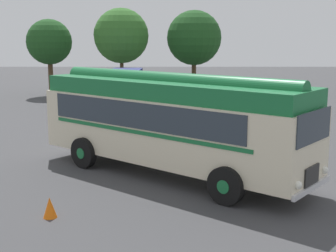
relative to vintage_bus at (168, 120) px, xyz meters
The scene contains 9 objects.
ground_plane 2.04m from the vintage_bus, ahead, with size 120.00×120.00×0.00m, color #3D3D3F.
vintage_bus is the anchor object (origin of this frame).
car_near_left 14.95m from the vintage_bus, 90.52° to the left, with size 2.24×4.34×1.66m.
car_mid_left 14.92m from the vintage_bus, 80.31° to the left, with size 2.11×4.28×1.66m.
box_van 15.76m from the vintage_bus, 100.75° to the left, with size 2.45×5.82×2.50m.
tree_far_left 24.44m from the vintage_bus, 113.15° to the left, with size 3.59×3.59×6.08m.
tree_left_of_centre 22.19m from the vintage_bus, 100.10° to the left, with size 4.28×4.28×6.90m.
tree_centre 22.43m from the vintage_bus, 84.50° to the left, with size 4.31×4.31×6.75m.
traffic_cone 5.26m from the vintage_bus, 128.44° to the right, with size 0.36×0.36×0.55m, color orange.
Camera 1 is at (-0.78, -15.56, 4.61)m, focal length 50.00 mm.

